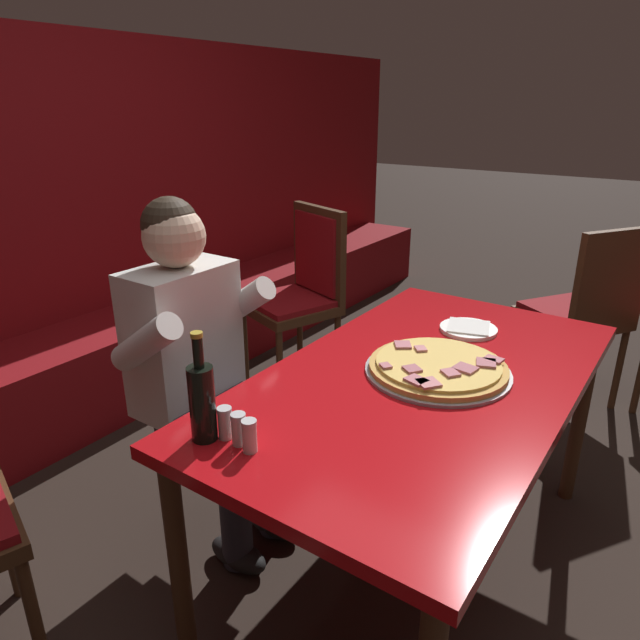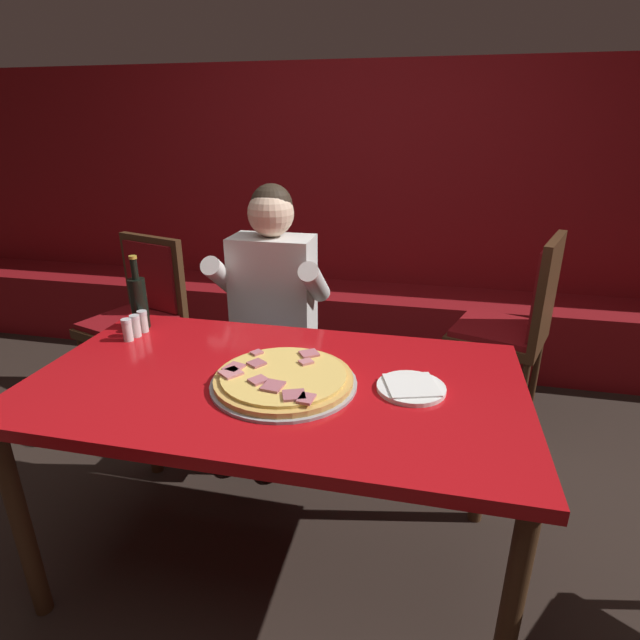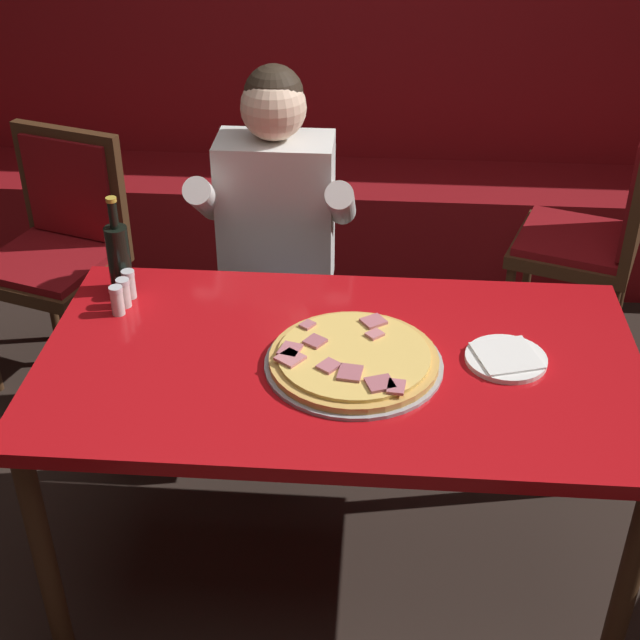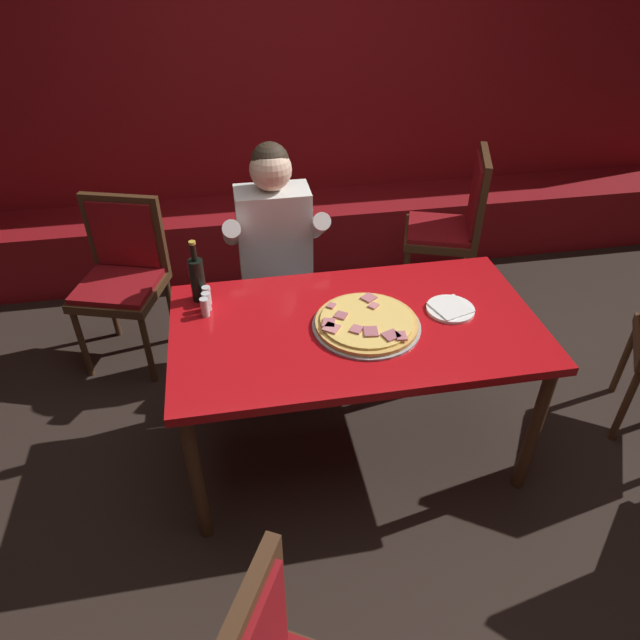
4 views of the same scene
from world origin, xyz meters
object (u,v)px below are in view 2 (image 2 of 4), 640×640
Objects in this scene: pizza at (283,379)px; shaker_red_pepper_flakes at (128,331)px; plate_white_paper at (411,387)px; shaker_parmesan at (136,327)px; diner_seated_blue_shirt at (269,312)px; dining_chair_side_aisle at (516,320)px; beer_bottle at (139,301)px; main_dining_table at (276,399)px; shaker_black_pepper at (143,322)px; dining_chair_far_left at (140,309)px.

pizza is 5.31× the size of shaker_red_pepper_flakes.
plate_white_paper is 2.44× the size of shaker_parmesan.
shaker_parmesan is at bearing 169.54° from plate_white_paper.
shaker_red_pepper_flakes is 0.67m from diner_seated_blue_shirt.
plate_white_paper is 2.44× the size of shaker_red_pepper_flakes.
dining_chair_side_aisle reaches higher than shaker_red_pepper_flakes.
dining_chair_side_aisle is at bearing 31.59° from shaker_parmesan.
beer_bottle is 3.40× the size of shaker_parmesan.
beer_bottle is 1.79m from dining_chair_side_aisle.
shaker_black_pepper reaches higher than main_dining_table.
shaker_red_pepper_flakes is at bearing -80.23° from beer_bottle.
dining_chair_side_aisle reaches higher than pizza.
diner_seated_blue_shirt is at bearing -159.73° from dining_chair_side_aisle.
beer_bottle is at bearing 155.06° from main_dining_table.
dining_chair_far_left is (-1.13, 1.01, -0.22)m from pizza.
main_dining_table is 1.51× the size of dining_chair_side_aisle.
plate_white_paper is 2.44× the size of shaker_black_pepper.
dining_chair_side_aisle reaches higher than shaker_parmesan.
shaker_parmesan is at bearing -125.35° from diner_seated_blue_shirt.
dining_chair_side_aisle is at bearing 4.92° from dining_chair_far_left.
shaker_black_pepper is at bearing -51.69° from beer_bottle.
plate_white_paper is 0.72× the size of beer_bottle.
main_dining_table is 18.11× the size of shaker_red_pepper_flakes.
shaker_black_pepper is 0.07× the size of diner_seated_blue_shirt.
shaker_red_pepper_flakes reaches higher than plate_white_paper.
pizza is at bearing -39.75° from main_dining_table.
main_dining_table is 18.11× the size of shaker_black_pepper.
shaker_black_pepper is (0.03, -0.04, -0.07)m from beer_bottle.
main_dining_table is 1.47m from dining_chair_side_aisle.
shaker_red_pepper_flakes is 0.09× the size of dining_chair_far_left.
beer_bottle is at bearing -56.60° from dining_chair_far_left.
dining_chair_side_aisle is (2.00, 0.17, 0.04)m from dining_chair_far_left.
shaker_parmesan is at bearing 161.09° from main_dining_table.
dining_chair_side_aisle is at bearing 30.29° from shaker_black_pepper.
shaker_red_pepper_flakes is at bearing -123.78° from diner_seated_blue_shirt.
plate_white_paper is 1.06m from shaker_parmesan.
diner_seated_blue_shirt reaches higher than dining_chair_far_left.
shaker_parmesan is (-0.62, 0.21, 0.11)m from main_dining_table.
diner_seated_blue_shirt is 1.25m from dining_chair_side_aisle.
dining_chair_far_left reaches higher than shaker_black_pepper.
main_dining_table is at bearing -177.52° from plate_white_paper.
main_dining_table is at bearing -18.91° from shaker_parmesan.
beer_bottle reaches higher than pizza.
pizza is 0.48× the size of dining_chair_far_left.
shaker_black_pepper is 0.09× the size of dining_chair_far_left.
diner_seated_blue_shirt reaches higher than pizza.
main_dining_table is at bearing 140.25° from pizza.
beer_bottle is 3.40× the size of shaker_black_pepper.
main_dining_table is 0.76m from diner_seated_blue_shirt.
plate_white_paper is at bearing -8.14° from shaker_red_pepper_flakes.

